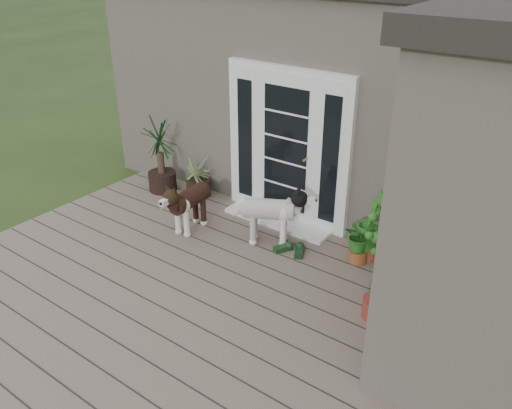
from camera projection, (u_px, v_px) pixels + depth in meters
The scene contains 14 objects.
deck at pixel (192, 301), 5.85m from camera, with size 6.20×4.60×0.12m, color #6B5B4C.
house_main at pixel (369, 91), 8.23m from camera, with size 7.40×4.00×3.10m, color #665E54.
door_unit at pixel (287, 147), 7.02m from camera, with size 1.90×0.14×2.15m, color white.
door_step at pixel (277, 221), 7.36m from camera, with size 1.60×0.40×0.05m, color white.
brindle_dog at pixel (190, 207), 7.04m from camera, with size 0.35×0.83×0.69m, color #341B12, non-canonical shape.
white_dog at pixel (269, 218), 6.73m from camera, with size 0.37×0.86×0.72m, color white, non-canonical shape.
spider_plant at pixel (198, 176), 8.00m from camera, with size 0.62×0.62×0.67m, color #90B26D, non-canonical shape.
yucca at pixel (160, 155), 8.05m from camera, with size 0.83×0.83×1.20m, color black, non-canonical shape.
herb_a at pixel (359, 244), 6.37m from camera, with size 0.38×0.38×0.49m, color #1A4F16.
herb_b at pixel (371, 234), 6.39m from camera, with size 0.45×0.45×0.68m, color #19591E.
herb_c at pixel (441, 269), 5.81m from camera, with size 0.37×0.37×0.58m, color #1D4E16.
sapling at pixel (383, 253), 5.17m from camera, with size 0.47×0.47×1.59m, color #17511A, non-canonical shape.
clog_left at pixel (299, 251), 6.61m from camera, with size 0.15×0.31×0.09m, color black, non-canonical shape.
clog_right at pixel (283, 248), 6.68m from camera, with size 0.14×0.29×0.09m, color #15341A, non-canonical shape.
Camera 1 is at (3.36, -2.98, 3.70)m, focal length 36.52 mm.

